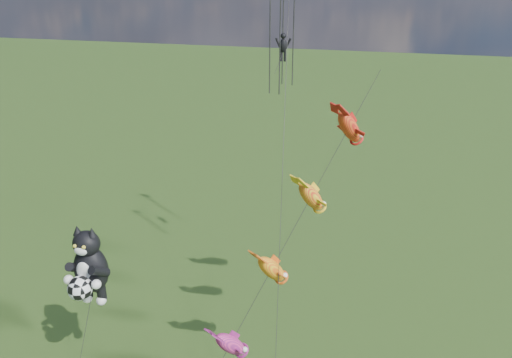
# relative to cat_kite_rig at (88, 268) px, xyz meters

# --- Properties ---
(cat_kite_rig) EXTENTS (2.27, 4.08, 10.61)m
(cat_kite_rig) POSITION_rel_cat_kite_rig_xyz_m (0.00, 0.00, 0.00)
(cat_kite_rig) COLOR brown
(cat_kite_rig) RESTS_ON ground
(fish_windsock_rig) EXTENTS (8.81, 13.44, 18.20)m
(fish_windsock_rig) POSITION_rel_cat_kite_rig_xyz_m (10.85, 3.02, 2.10)
(fish_windsock_rig) COLOR brown
(fish_windsock_rig) RESTS_ON ground
(parafoil_rig) EXTENTS (3.84, 17.25, 27.54)m
(parafoil_rig) POSITION_rel_cat_kite_rig_xyz_m (8.58, 10.74, 11.38)
(parafoil_rig) COLOR brown
(parafoil_rig) RESTS_ON ground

